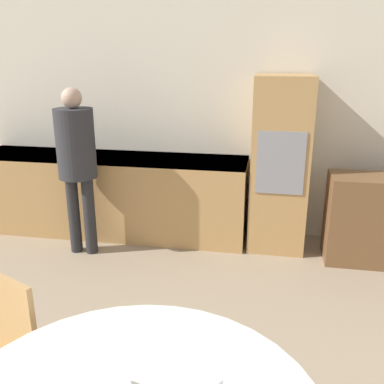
% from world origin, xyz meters
% --- Properties ---
extents(wall_back, '(7.03, 0.05, 2.60)m').
position_xyz_m(wall_back, '(0.00, 4.66, 1.30)').
color(wall_back, silver).
rests_on(wall_back, ground_plane).
extents(kitchen_counter, '(2.95, 0.60, 0.89)m').
position_xyz_m(kitchen_counter, '(-1.19, 4.31, 0.46)').
color(kitchen_counter, tan).
rests_on(kitchen_counter, ground_plane).
extents(oven_unit, '(0.56, 0.59, 1.75)m').
position_xyz_m(oven_unit, '(0.60, 4.32, 0.87)').
color(oven_unit, tan).
rests_on(oven_unit, ground_plane).
extents(person_standing, '(0.37, 0.37, 1.65)m').
position_xyz_m(person_standing, '(-1.32, 3.79, 1.01)').
color(person_standing, '#262628').
rests_on(person_standing, ground_plane).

